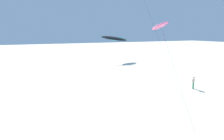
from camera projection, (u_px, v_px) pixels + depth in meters
flying_kite_0 at (117, 39)px, 54.63m from camera, size 6.26×4.48×6.73m
flying_kite_2 at (161, 26)px, 17.63m from camera, size 5.02×6.74×8.96m
flying_kite_4 at (114, 38)px, 52.69m from camera, size 7.34×7.25×7.23m
person_near_left at (193, 82)px, 27.28m from camera, size 0.50×0.27×1.72m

